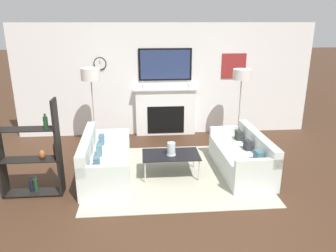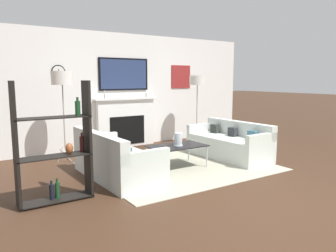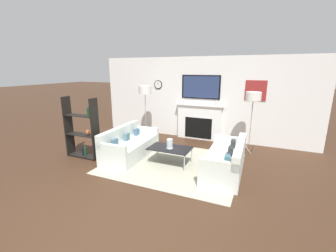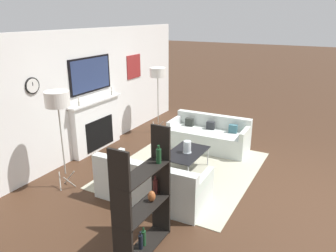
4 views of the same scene
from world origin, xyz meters
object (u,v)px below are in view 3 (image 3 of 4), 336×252
(coffee_table, at_px, (170,149))
(shelf_unit, at_px, (82,130))
(couch_left, at_px, (130,146))
(couch_right, at_px, (226,161))
(floor_lamp_left, at_px, (145,91))
(floor_lamp_right, at_px, (253,97))
(hurricane_candle, at_px, (170,144))

(coffee_table, bearing_deg, shelf_unit, -167.81)
(shelf_unit, bearing_deg, couch_left, 26.65)
(couch_right, relative_size, floor_lamp_left, 1.02)
(floor_lamp_right, bearing_deg, coffee_table, -136.83)
(hurricane_candle, bearing_deg, coffee_table, 103.44)
(couch_right, relative_size, shelf_unit, 1.13)
(floor_lamp_right, height_order, shelf_unit, floor_lamp_right)
(hurricane_candle, xyz_separation_m, floor_lamp_left, (-1.59, 1.66, 1.10))
(couch_right, bearing_deg, floor_lamp_left, 151.76)
(couch_left, height_order, floor_lamp_left, floor_lamp_left)
(hurricane_candle, bearing_deg, couch_right, 3.26)
(couch_left, height_order, couch_right, couch_left)
(hurricane_candle, bearing_deg, floor_lamp_right, 43.72)
(floor_lamp_right, xyz_separation_m, shelf_unit, (-4.04, -2.13, -0.83))
(couch_right, height_order, hurricane_candle, couch_right)
(couch_left, distance_m, couch_right, 2.58)
(shelf_unit, bearing_deg, couch_right, 8.51)
(floor_lamp_left, bearing_deg, couch_left, -76.83)
(coffee_table, bearing_deg, floor_lamp_left, 134.07)
(coffee_table, bearing_deg, couch_left, 177.70)
(shelf_unit, bearing_deg, coffee_table, 12.19)
(hurricane_candle, bearing_deg, floor_lamp_left, 133.74)
(couch_left, xyz_separation_m, couch_right, (2.58, 0.00, -0.00))
(floor_lamp_right, relative_size, shelf_unit, 1.07)
(coffee_table, height_order, shelf_unit, shelf_unit)
(coffee_table, distance_m, floor_lamp_right, 2.66)
(couch_right, xyz_separation_m, hurricane_candle, (-1.36, -0.08, 0.24))
(hurricane_candle, height_order, shelf_unit, shelf_unit)
(hurricane_candle, height_order, floor_lamp_right, floor_lamp_right)
(couch_right, relative_size, coffee_table, 1.76)
(floor_lamp_left, height_order, floor_lamp_right, floor_lamp_left)
(couch_left, height_order, hurricane_candle, couch_left)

